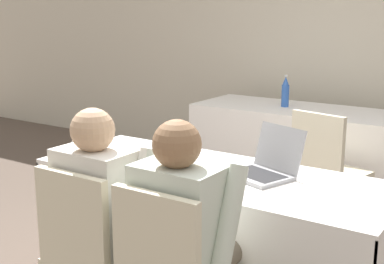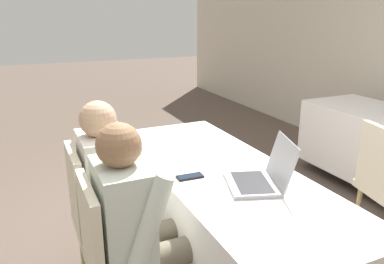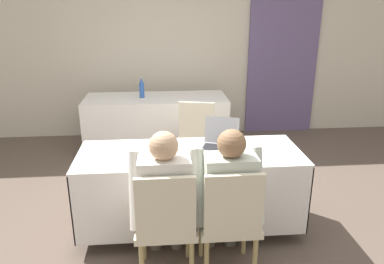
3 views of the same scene
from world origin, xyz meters
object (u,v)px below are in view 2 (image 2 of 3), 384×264
(person_white_shirt, at_px, (140,224))
(chair_near_left, at_px, (101,214))
(laptop, at_px, (261,177))
(person_checkered_shirt, at_px, (117,185))
(chair_near_right, at_px, (120,259))
(cell_phone, at_px, (190,177))

(person_white_shirt, bearing_deg, chair_near_left, 12.68)
(chair_near_left, distance_m, person_white_shirt, 0.50)
(laptop, bearing_deg, person_white_shirt, -74.43)
(person_checkered_shirt, bearing_deg, chair_near_right, 167.32)
(cell_phone, distance_m, chair_near_right, 0.56)
(chair_near_right, distance_m, person_checkered_shirt, 0.50)
(chair_near_right, height_order, person_white_shirt, person_white_shirt)
(laptop, bearing_deg, chair_near_left, -104.71)
(person_checkered_shirt, bearing_deg, chair_near_left, 90.00)
(cell_phone, relative_size, person_white_shirt, 0.13)
(chair_near_right, bearing_deg, cell_phone, -65.87)
(cell_phone, xyz_separation_m, chair_near_right, (0.20, -0.45, -0.25))
(cell_phone, bearing_deg, person_white_shirt, -56.97)
(laptop, relative_size, chair_near_right, 0.43)
(laptop, distance_m, person_white_shirt, 0.66)
(chair_near_right, xyz_separation_m, person_white_shirt, (0.00, 0.10, 0.16))
(laptop, distance_m, chair_near_left, 0.94)
(chair_near_right, distance_m, person_white_shirt, 0.19)
(chair_near_left, xyz_separation_m, person_white_shirt, (0.46, 0.10, 0.16))
(cell_phone, height_order, chair_near_left, chair_near_left)
(laptop, distance_m, chair_near_right, 0.80)
(person_checkered_shirt, height_order, person_white_shirt, same)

